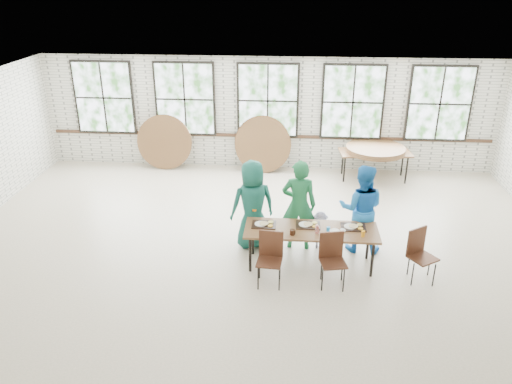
# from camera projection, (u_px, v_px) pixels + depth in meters

# --- Properties ---
(room) EXTENTS (12.00, 12.00, 12.00)m
(room) POSITION_uv_depth(u_px,v_px,m) (268.00, 102.00, 13.06)
(room) COLOR beige
(room) RESTS_ON ground
(dining_table) EXTENTS (2.41, 0.82, 0.74)m
(dining_table) POSITION_uv_depth(u_px,v_px,m) (311.00, 232.00, 8.98)
(dining_table) COLOR brown
(dining_table) RESTS_ON ground
(chair_near_left) EXTENTS (0.46, 0.44, 0.95)m
(chair_near_left) POSITION_uv_depth(u_px,v_px,m) (270.00, 254.00, 8.54)
(chair_near_left) COLOR #452517
(chair_near_left) RESTS_ON ground
(chair_near_right) EXTENTS (0.49, 0.48, 0.95)m
(chair_near_right) POSITION_uv_depth(u_px,v_px,m) (332.00, 255.00, 8.51)
(chair_near_right) COLOR #452517
(chair_near_right) RESTS_ON ground
(chair_spare) EXTENTS (0.58, 0.57, 0.95)m
(chair_spare) POSITION_uv_depth(u_px,v_px,m) (419.00, 250.00, 8.64)
(chair_spare) COLOR #452517
(chair_spare) RESTS_ON ground
(adult_teal) EXTENTS (1.00, 0.83, 1.77)m
(adult_teal) POSITION_uv_depth(u_px,v_px,m) (253.00, 205.00, 9.57)
(adult_teal) COLOR #175748
(adult_teal) RESTS_ON ground
(adult_green) EXTENTS (0.68, 0.46, 1.81)m
(adult_green) POSITION_uv_depth(u_px,v_px,m) (299.00, 205.00, 9.49)
(adult_green) COLOR #1B683A
(adult_green) RESTS_ON ground
(toddler) EXTENTS (0.53, 0.34, 0.77)m
(toddler) POSITION_uv_depth(u_px,v_px,m) (320.00, 230.00, 9.68)
(toddler) COLOR #16133D
(toddler) RESTS_ON ground
(adult_blue) EXTENTS (0.93, 0.77, 1.75)m
(adult_blue) POSITION_uv_depth(u_px,v_px,m) (361.00, 209.00, 9.42)
(adult_blue) COLOR blue
(adult_blue) RESTS_ON ground
(storage_table) EXTENTS (1.86, 0.91, 0.74)m
(storage_table) POSITION_uv_depth(u_px,v_px,m) (375.00, 154.00, 12.79)
(storage_table) COLOR brown
(storage_table) RESTS_ON ground
(tabletop_clutter) EXTENTS (2.06, 0.58, 0.11)m
(tabletop_clutter) POSITION_uv_depth(u_px,v_px,m) (316.00, 229.00, 8.93)
(tabletop_clutter) COLOR black
(tabletop_clutter) RESTS_ON dining_table
(round_tops_stacked) EXTENTS (1.50, 1.50, 0.13)m
(round_tops_stacked) POSITION_uv_depth(u_px,v_px,m) (375.00, 149.00, 12.75)
(round_tops_stacked) COLOR brown
(round_tops_stacked) RESTS_ON storage_table
(round_tops_leaning) EXTENTS (4.17, 0.41, 1.49)m
(round_tops_leaning) POSITION_uv_depth(u_px,v_px,m) (230.00, 144.00, 13.37)
(round_tops_leaning) COLOR brown
(round_tops_leaning) RESTS_ON ground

